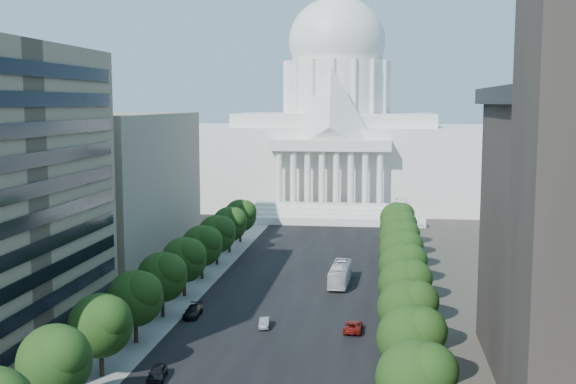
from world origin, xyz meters
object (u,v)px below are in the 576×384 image
at_px(car_dark_a, 157,373).
at_px(car_silver, 264,323).
at_px(car_red, 353,326).
at_px(city_bus, 340,274).
at_px(car_dark_b, 193,311).

bearing_deg(car_dark_a, car_silver, 59.48).
relative_size(car_silver, car_red, 0.76).
xyz_separation_m(car_red, city_bus, (-3.45, 26.67, 1.09)).
bearing_deg(car_dark_b, car_dark_a, -86.22).
xyz_separation_m(car_silver, car_red, (12.81, -0.19, 0.08)).
relative_size(car_silver, car_dark_b, 0.73).
bearing_deg(car_dark_a, city_bus, 61.69).
relative_size(car_silver, city_bus, 0.31).
bearing_deg(car_dark_a, car_red, 36.58).
height_order(car_dark_b, city_bus, city_bus).
distance_m(car_silver, car_dark_b, 12.20).
distance_m(car_dark_a, car_dark_b, 25.13).
height_order(car_dark_a, car_red, car_dark_a).
height_order(car_dark_a, city_bus, city_bus).
bearing_deg(car_dark_b, car_red, -11.11).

